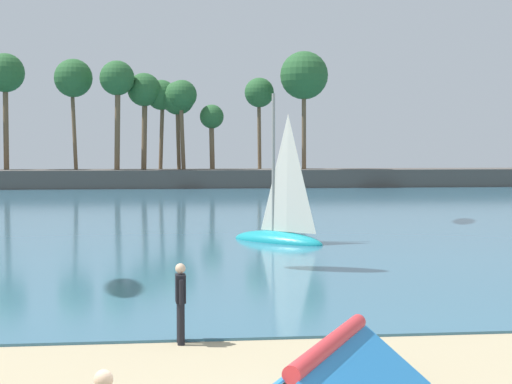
# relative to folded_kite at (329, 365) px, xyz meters

# --- Properties ---
(sea) EXTENTS (220.00, 104.29, 0.06)m
(sea) POSITION_rel_folded_kite_xyz_m (-1.86, 56.99, -0.72)
(sea) COLOR #386B84
(sea) RESTS_ON ground
(palm_headland) EXTENTS (98.46, 6.42, 13.38)m
(palm_headland) POSITION_rel_folded_kite_xyz_m (-2.74, 69.19, 3.01)
(palm_headland) COLOR #514C47
(palm_headland) RESTS_ON ground
(folded_kite) EXTENTS (3.93, 4.48, 1.12)m
(folded_kite) POSITION_rel_folded_kite_xyz_m (0.00, 0.00, 0.00)
(folded_kite) COLOR #237FD1
(folded_kite) RESTS_ON ground
(person_at_waterline) EXTENTS (0.22, 0.55, 1.67)m
(person_at_waterline) POSITION_rel_folded_kite_xyz_m (-2.14, 4.71, 0.14)
(person_at_waterline) COLOR black
(person_at_waterline) RESTS_ON ground
(sailboat_near_shore) EXTENTS (4.13, 4.31, 6.66)m
(sailboat_near_shore) POSITION_rel_folded_kite_xyz_m (2.36, 21.94, -0.09)
(sailboat_near_shore) COLOR teal
(sailboat_near_shore) RESTS_ON sea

